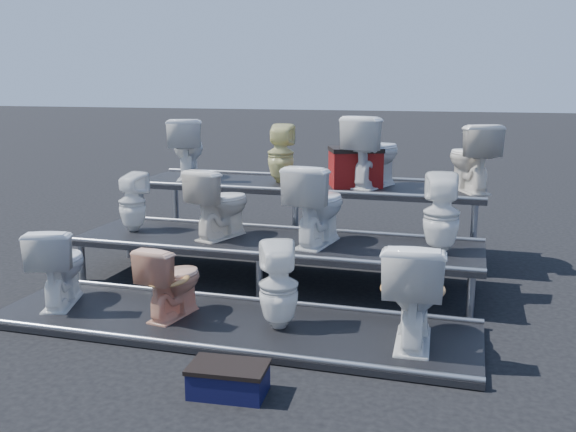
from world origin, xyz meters
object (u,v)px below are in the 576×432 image
(toilet_2, at_px, (279,286))
(toilet_8, at_px, (187,148))
(toilet_7, at_px, (442,214))
(step_stool, at_px, (228,382))
(toilet_5, at_px, (220,203))
(toilet_11, at_px, (471,157))
(toilet_6, at_px, (317,204))
(toilet_4, at_px, (132,202))
(red_crate, at_px, (355,169))
(toilet_1, at_px, (172,280))
(toilet_0, at_px, (59,265))
(toilet_3, at_px, (414,291))
(toilet_9, at_px, (281,154))
(toilet_10, at_px, (374,151))

(toilet_2, bearing_deg, toilet_8, -73.91)
(toilet_7, xyz_separation_m, toilet_8, (-3.23, 1.30, 0.40))
(toilet_2, height_order, step_stool, toilet_2)
(step_stool, bearing_deg, toilet_5, 108.68)
(toilet_11, bearing_deg, toilet_6, 17.55)
(toilet_4, distance_m, red_crate, 2.58)
(toilet_4, relative_size, toilet_7, 0.84)
(toilet_1, xyz_separation_m, toilet_4, (-1.10, 1.30, 0.40))
(toilet_0, height_order, toilet_11, toilet_11)
(toilet_8, bearing_deg, toilet_5, 107.71)
(toilet_7, bearing_deg, toilet_1, 23.84)
(toilet_3, distance_m, red_crate, 2.80)
(toilet_9, relative_size, toilet_10, 0.85)
(toilet_11, relative_size, red_crate, 1.33)
(toilet_3, relative_size, toilet_8, 1.10)
(toilet_9, bearing_deg, toilet_5, 73.14)
(toilet_3, relative_size, toilet_4, 1.31)
(toilet_8, xyz_separation_m, step_stool, (1.99, -3.71, -1.15))
(toilet_2, relative_size, toilet_11, 0.95)
(toilet_6, height_order, step_stool, toilet_6)
(toilet_4, distance_m, toilet_6, 2.08)
(toilet_7, relative_size, toilet_11, 1.01)
(toilet_0, height_order, toilet_8, toilet_8)
(toilet_2, xyz_separation_m, toilet_5, (-1.04, 1.30, 0.41))
(toilet_3, relative_size, toilet_10, 1.01)
(toilet_4, relative_size, toilet_6, 0.79)
(toilet_6, relative_size, toilet_11, 1.08)
(toilet_4, height_order, toilet_9, toilet_9)
(step_stool, bearing_deg, toilet_6, 85.14)
(toilet_10, bearing_deg, toilet_7, 143.02)
(toilet_0, height_order, toilet_7, toilet_7)
(toilet_0, relative_size, toilet_5, 1.00)
(toilet_1, distance_m, step_stool, 1.49)
(toilet_0, distance_m, step_stool, 2.38)
(toilet_7, bearing_deg, toilet_0, 14.52)
(toilet_0, bearing_deg, toilet_11, -162.46)
(toilet_6, height_order, toilet_9, toilet_9)
(toilet_5, bearing_deg, toilet_1, 111.26)
(toilet_6, bearing_deg, toilet_11, -129.35)
(toilet_8, height_order, step_stool, toilet_8)
(toilet_10, height_order, toilet_11, toilet_10)
(toilet_0, distance_m, toilet_4, 1.35)
(toilet_4, bearing_deg, toilet_1, 140.04)
(toilet_1, xyz_separation_m, toilet_2, (0.97, 0.00, 0.04))
(toilet_2, distance_m, toilet_4, 2.47)
(toilet_10, bearing_deg, toilet_5, 62.37)
(toilet_6, distance_m, step_stool, 2.53)
(toilet_1, relative_size, toilet_2, 0.90)
(toilet_1, bearing_deg, toilet_4, -39.62)
(toilet_8, height_order, toilet_11, toilet_8)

